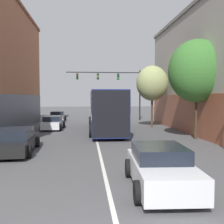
# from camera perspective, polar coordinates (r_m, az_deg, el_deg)

# --- Properties ---
(lane_center_line) EXTENTS (0.14, 45.57, 0.01)m
(lane_center_line) POSITION_cam_1_polar(r_m,az_deg,el_deg) (20.89, -3.64, -4.91)
(lane_center_line) COLOR silver
(lane_center_line) RESTS_ON ground_plane
(bus) EXTENTS (2.97, 11.50, 3.48)m
(bus) POSITION_cam_1_polar(r_m,az_deg,el_deg) (22.80, -1.41, 0.70)
(bus) COLOR navy
(bus) RESTS_ON ground_plane
(hatchback_foreground) EXTENTS (2.22, 4.11, 1.35)m
(hatchback_foreground) POSITION_cam_1_polar(r_m,az_deg,el_deg) (8.86, 10.51, -11.85)
(hatchback_foreground) COLOR silver
(hatchback_foreground) RESTS_ON ground_plane
(parked_car_left_near) EXTENTS (2.01, 3.95, 1.23)m
(parked_car_left_near) POSITION_cam_1_polar(r_m,az_deg,el_deg) (33.19, -11.76, -0.94)
(parked_car_left_near) COLOR slate
(parked_car_left_near) RESTS_ON ground_plane
(parked_car_left_mid) EXTENTS (2.26, 4.77, 1.30)m
(parked_car_left_mid) POSITION_cam_1_polar(r_m,az_deg,el_deg) (14.95, -20.34, -5.95)
(parked_car_left_mid) COLOR black
(parked_car_left_mid) RESTS_ON ground_plane
(parked_car_left_far) EXTENTS (1.95, 4.21, 1.24)m
(parked_car_left_far) POSITION_cam_1_polar(r_m,az_deg,el_deg) (24.86, -12.72, -2.30)
(parked_car_left_far) COLOR silver
(parked_car_left_far) RESTS_ON ground_plane
(traffic_signal_gantry) EXTENTS (9.54, 0.36, 6.42)m
(traffic_signal_gantry) POSITION_cam_1_polar(r_m,az_deg,el_deg) (33.69, 0.67, 6.42)
(traffic_signal_gantry) COLOR black
(traffic_signal_gantry) RESTS_ON ground_plane
(street_tree_near) EXTENTS (3.98, 3.58, 6.98)m
(street_tree_near) POSITION_cam_1_polar(r_m,az_deg,el_deg) (19.37, 17.97, 8.49)
(street_tree_near) COLOR #3D2D1E
(street_tree_near) RESTS_ON ground_plane
(street_tree_far) EXTENTS (3.13, 2.81, 6.06)m
(street_tree_far) POSITION_cam_1_polar(r_m,az_deg,el_deg) (26.16, 8.75, 6.19)
(street_tree_far) COLOR #4C3823
(street_tree_far) RESTS_ON ground_plane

